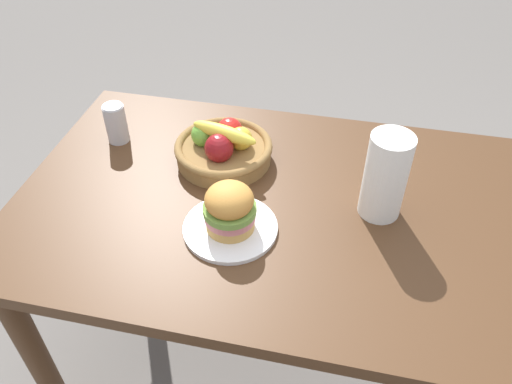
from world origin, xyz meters
The scene contains 7 objects.
ground_plane centered at (0.00, 0.00, 0.00)m, with size 8.00×8.00×0.00m, color slate.
dining_table centered at (0.00, 0.00, 0.65)m, with size 1.40×0.90×0.75m.
plate centered at (-0.08, -0.13, 0.76)m, with size 0.24×0.24×0.01m, color white.
sandwich centered at (-0.08, -0.13, 0.83)m, with size 0.13×0.13×0.13m.
soda_can centered at (-0.52, 0.18, 0.81)m, with size 0.07×0.07×0.13m.
fruit_basket centered at (-0.17, 0.15, 0.80)m, with size 0.29×0.29×0.14m.
paper_towel_roll centered at (0.29, 0.02, 0.87)m, with size 0.11×0.11×0.24m, color white.
Camera 1 is at (0.18, -1.01, 1.69)m, focal length 35.72 mm.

